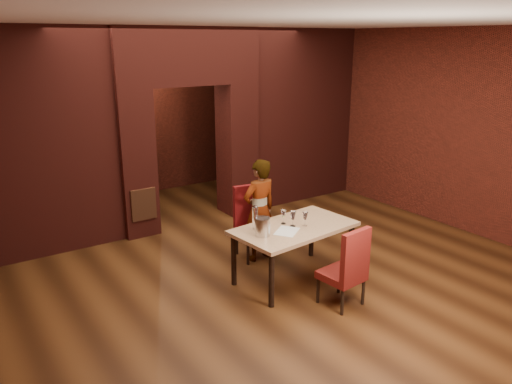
% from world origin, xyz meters
% --- Properties ---
extents(floor, '(8.00, 8.00, 0.00)m').
position_xyz_m(floor, '(0.00, 0.00, 0.00)').
color(floor, '#482812').
rests_on(floor, ground).
extents(ceiling, '(7.00, 8.00, 0.04)m').
position_xyz_m(ceiling, '(0.00, 0.00, 3.20)').
color(ceiling, silver).
rests_on(ceiling, ground).
extents(wall_back, '(7.00, 0.04, 3.20)m').
position_xyz_m(wall_back, '(0.00, 4.00, 1.60)').
color(wall_back, maroon).
rests_on(wall_back, ground).
extents(wall_right, '(0.04, 8.00, 3.20)m').
position_xyz_m(wall_right, '(3.50, 0.00, 1.60)').
color(wall_right, maroon).
rests_on(wall_right, ground).
extents(pillar_left, '(0.55, 0.55, 2.30)m').
position_xyz_m(pillar_left, '(-0.95, 2.00, 1.15)').
color(pillar_left, maroon).
rests_on(pillar_left, ground).
extents(pillar_right, '(0.55, 0.55, 2.30)m').
position_xyz_m(pillar_right, '(0.95, 2.00, 1.15)').
color(pillar_right, maroon).
rests_on(pillar_right, ground).
extents(lintel, '(2.45, 0.55, 0.90)m').
position_xyz_m(lintel, '(0.00, 2.00, 2.75)').
color(lintel, maroon).
rests_on(lintel, ground).
extents(wing_wall_left, '(2.28, 0.35, 3.20)m').
position_xyz_m(wing_wall_left, '(-2.36, 2.00, 1.60)').
color(wing_wall_left, maroon).
rests_on(wing_wall_left, ground).
extents(wing_wall_right, '(2.28, 0.35, 3.20)m').
position_xyz_m(wing_wall_right, '(2.36, 2.00, 1.60)').
color(wing_wall_right, maroon).
rests_on(wing_wall_right, ground).
extents(vent_panel, '(0.40, 0.03, 0.50)m').
position_xyz_m(vent_panel, '(-0.95, 1.71, 0.55)').
color(vent_panel, brown).
rests_on(vent_panel, ground).
extents(rear_door, '(0.90, 0.08, 2.10)m').
position_xyz_m(rear_door, '(-0.40, 3.94, 1.05)').
color(rear_door, black).
rests_on(rear_door, ground).
extents(rear_door_frame, '(1.02, 0.04, 2.22)m').
position_xyz_m(rear_door_frame, '(-0.40, 3.90, 1.05)').
color(rear_door_frame, black).
rests_on(rear_door_frame, ground).
extents(dining_table, '(1.63, 1.02, 0.73)m').
position_xyz_m(dining_table, '(0.11, -0.71, 0.36)').
color(dining_table, tan).
rests_on(dining_table, ground).
extents(chair_far, '(0.53, 0.53, 1.03)m').
position_xyz_m(chair_far, '(0.07, 0.14, 0.51)').
color(chair_far, '#650F0F').
rests_on(chair_far, ground).
extents(chair_near, '(0.49, 0.49, 0.98)m').
position_xyz_m(chair_near, '(0.16, -1.54, 0.49)').
color(chair_near, maroon).
rests_on(chair_near, ground).
extents(person_seated, '(0.55, 0.38, 1.46)m').
position_xyz_m(person_seated, '(0.09, 0.05, 0.73)').
color(person_seated, beige).
rests_on(person_seated, ground).
extents(wine_glass_a, '(0.07, 0.07, 0.18)m').
position_xyz_m(wine_glass_a, '(0.05, -0.56, 0.82)').
color(wine_glass_a, white).
rests_on(wine_glass_a, dining_table).
extents(wine_glass_b, '(0.08, 0.08, 0.20)m').
position_xyz_m(wine_glass_b, '(0.09, -0.70, 0.83)').
color(wine_glass_b, silver).
rests_on(wine_glass_b, dining_table).
extents(wine_glass_c, '(0.08, 0.08, 0.19)m').
position_xyz_m(wine_glass_c, '(0.22, -0.78, 0.82)').
color(wine_glass_c, white).
rests_on(wine_glass_c, dining_table).
extents(tasting_sheet, '(0.42, 0.40, 0.00)m').
position_xyz_m(tasting_sheet, '(-0.08, -0.80, 0.73)').
color(tasting_sheet, silver).
rests_on(tasting_sheet, dining_table).
extents(wine_bucket, '(0.18, 0.18, 0.23)m').
position_xyz_m(wine_bucket, '(-0.41, -0.74, 0.84)').
color(wine_bucket, '#B8B8BE').
rests_on(wine_bucket, dining_table).
extents(water_bottle, '(0.07, 0.07, 0.31)m').
position_xyz_m(water_bottle, '(-0.36, -0.51, 0.88)').
color(water_bottle, white).
rests_on(water_bottle, dining_table).
extents(potted_plant, '(0.50, 0.46, 0.47)m').
position_xyz_m(potted_plant, '(0.65, 0.31, 0.23)').
color(potted_plant, '#28671F').
rests_on(potted_plant, ground).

